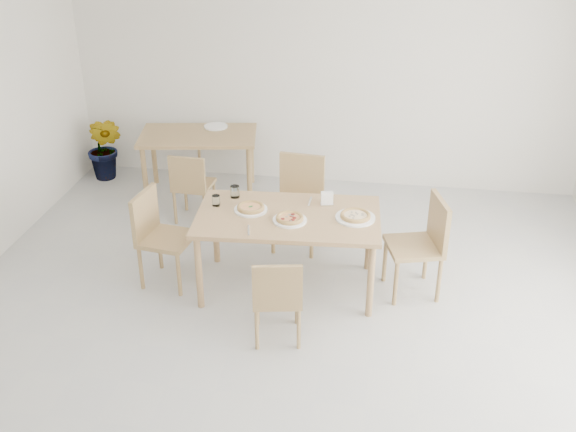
# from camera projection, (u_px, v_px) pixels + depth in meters

# --- Properties ---
(main_table) EXTENTS (1.68, 1.02, 0.75)m
(main_table) POSITION_uv_depth(u_px,v_px,m) (288.00, 222.00, 5.98)
(main_table) COLOR tan
(main_table) RESTS_ON ground
(chair_south) EXTENTS (0.46, 0.46, 0.79)m
(chair_south) POSITION_uv_depth(u_px,v_px,m) (277.00, 295.00, 5.35)
(chair_south) COLOR #9D814E
(chair_south) RESTS_ON ground
(chair_north) EXTENTS (0.50, 0.50, 0.93)m
(chair_north) POSITION_uv_depth(u_px,v_px,m) (299.00, 195.00, 6.79)
(chair_north) COLOR #9D814E
(chair_north) RESTS_ON ground
(chair_west) EXTENTS (0.50, 0.50, 0.90)m
(chair_west) POSITION_uv_depth(u_px,v_px,m) (158.00, 231.00, 6.15)
(chair_west) COLOR #9D814E
(chair_west) RESTS_ON ground
(chair_east) EXTENTS (0.56, 0.56, 0.93)m
(chair_east) POSITION_uv_depth(u_px,v_px,m) (424.00, 240.00, 5.98)
(chair_east) COLOR #9D814E
(chair_east) RESTS_ON ground
(plate_margherita) EXTENTS (0.30, 0.30, 0.02)m
(plate_margherita) POSITION_uv_depth(u_px,v_px,m) (251.00, 210.00, 6.02)
(plate_margherita) COLOR white
(plate_margherita) RESTS_ON main_table
(plate_mushroom) EXTENTS (0.35, 0.35, 0.02)m
(plate_mushroom) POSITION_uv_depth(u_px,v_px,m) (355.00, 218.00, 5.88)
(plate_mushroom) COLOR white
(plate_mushroom) RESTS_ON main_table
(plate_pepperoni) EXTENTS (0.30, 0.30, 0.02)m
(plate_pepperoni) POSITION_uv_depth(u_px,v_px,m) (290.00, 220.00, 5.84)
(plate_pepperoni) COLOR white
(plate_pepperoni) RESTS_ON main_table
(pizza_margherita) EXTENTS (0.31, 0.31, 0.03)m
(pizza_margherita) POSITION_uv_depth(u_px,v_px,m) (251.00, 207.00, 6.01)
(pizza_margherita) COLOR tan
(pizza_margherita) RESTS_ON plate_margherita
(pizza_mushroom) EXTENTS (0.33, 0.33, 0.03)m
(pizza_mushroom) POSITION_uv_depth(u_px,v_px,m) (355.00, 215.00, 5.87)
(pizza_mushroom) COLOR tan
(pizza_mushroom) RESTS_ON plate_mushroom
(pizza_pepperoni) EXTENTS (0.26, 0.26, 0.03)m
(pizza_pepperoni) POSITION_uv_depth(u_px,v_px,m) (290.00, 218.00, 5.83)
(pizza_pepperoni) COLOR tan
(pizza_pepperoni) RESTS_ON plate_pepperoni
(tumbler_a) EXTENTS (0.08, 0.08, 0.11)m
(tumbler_a) POSITION_uv_depth(u_px,v_px,m) (235.00, 192.00, 6.24)
(tumbler_a) COLOR white
(tumbler_a) RESTS_ON main_table
(tumbler_b) EXTENTS (0.07, 0.07, 0.10)m
(tumbler_b) POSITION_uv_depth(u_px,v_px,m) (216.00, 200.00, 6.09)
(tumbler_b) COLOR white
(tumbler_b) RESTS_ON main_table
(napkin_holder) EXTENTS (0.13, 0.09, 0.13)m
(napkin_holder) POSITION_uv_depth(u_px,v_px,m) (327.00, 199.00, 6.08)
(napkin_holder) COLOR silver
(napkin_holder) RESTS_ON main_table
(fork_a) EXTENTS (0.05, 0.18, 0.01)m
(fork_a) POSITION_uv_depth(u_px,v_px,m) (249.00, 230.00, 5.69)
(fork_a) COLOR silver
(fork_a) RESTS_ON main_table
(fork_b) EXTENTS (0.02, 0.19, 0.01)m
(fork_b) POSITION_uv_depth(u_px,v_px,m) (310.00, 202.00, 6.17)
(fork_b) COLOR silver
(fork_b) RESTS_ON main_table
(second_table) EXTENTS (1.43, 0.96, 0.75)m
(second_table) POSITION_uv_depth(u_px,v_px,m) (198.00, 142.00, 7.78)
(second_table) COLOR #9D814E
(second_table) RESTS_ON ground
(chair_back_s) EXTENTS (0.42, 0.42, 0.80)m
(chair_back_s) POSITION_uv_depth(u_px,v_px,m) (191.00, 183.00, 7.23)
(chair_back_s) COLOR #9D814E
(chair_back_s) RESTS_ON ground
(chair_back_n) EXTENTS (0.57, 0.57, 0.85)m
(chair_back_n) POSITION_uv_depth(u_px,v_px,m) (208.00, 131.00, 8.56)
(chair_back_n) COLOR #9D814E
(chair_back_n) RESTS_ON ground
(plate_empty) EXTENTS (0.28, 0.28, 0.02)m
(plate_empty) POSITION_uv_depth(u_px,v_px,m) (216.00, 126.00, 7.94)
(plate_empty) COLOR white
(plate_empty) RESTS_ON second_table
(potted_plant) EXTENTS (0.52, 0.45, 0.82)m
(potted_plant) POSITION_uv_depth(u_px,v_px,m) (105.00, 148.00, 8.27)
(potted_plant) COLOR #256A1F
(potted_plant) RESTS_ON ground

